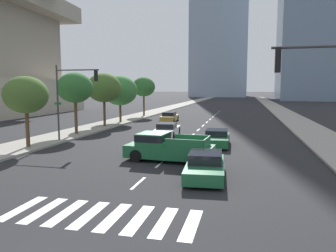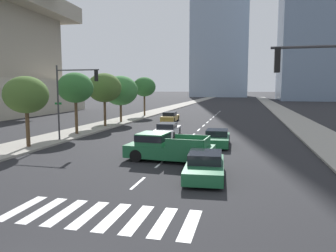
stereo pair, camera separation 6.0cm
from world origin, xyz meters
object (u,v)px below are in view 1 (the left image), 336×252
street_tree_third (104,88)px  street_tree_fifth (144,87)px  sedan_green_1 (205,166)px  sedan_white_0 (167,130)px  sedan_green_2 (217,138)px  sedan_gold_3 (170,117)px  street_tree_nearest (26,95)px  street_tree_second (75,88)px  traffic_signal_far (72,90)px  pickup_truck (165,147)px  street_tree_fourth (120,91)px

street_tree_third → street_tree_fifth: size_ratio=0.99×
street_tree_fifth → sedan_green_1: bearing=-67.5°
sedan_white_0 → sedan_green_2: bearing=-132.0°
sedan_green_2 → street_tree_fifth: street_tree_fifth is taller
sedan_green_2 → sedan_gold_3: 18.46m
sedan_white_0 → sedan_gold_3: (-2.74, 12.76, 0.03)m
street_tree_nearest → street_tree_second: 7.01m
sedan_white_0 → sedan_gold_3: bearing=9.9°
sedan_gold_3 → traffic_signal_far: 18.61m
pickup_truck → street_tree_nearest: street_tree_nearest is taller
pickup_truck → traffic_signal_far: size_ratio=0.89×
street_tree_third → street_tree_fifth: (0.00, 14.65, 0.16)m
sedan_green_2 → sedan_gold_3: sedan_gold_3 is taller
sedan_white_0 → street_tree_fourth: size_ratio=0.83×
street_tree_second → street_tree_third: 6.34m
street_tree_nearest → sedan_green_2: bearing=18.3°
pickup_truck → street_tree_fourth: (-10.70, 19.58, 3.28)m
street_tree_nearest → street_tree_fourth: street_tree_fourth is taller
pickup_truck → sedan_green_1: (2.81, -3.16, -0.24)m
sedan_white_0 → street_tree_fifth: size_ratio=0.81×
sedan_green_1 → sedan_gold_3: sedan_gold_3 is taller
traffic_signal_far → street_tree_third: bearing=99.9°
sedan_green_1 → street_tree_fifth: size_ratio=0.78×
sedan_green_2 → street_tree_fifth: 27.37m
traffic_signal_far → street_tree_fifth: bearing=94.0°
sedan_white_0 → street_tree_third: street_tree_third is taller
sedan_gold_3 → sedan_green_2: bearing=-157.8°
pickup_truck → sedan_gold_3: (-5.01, 22.69, -0.22)m
pickup_truck → street_tree_fourth: 22.56m
sedan_green_1 → sedan_gold_3: bearing=-167.3°
sedan_green_1 → traffic_signal_far: traffic_signal_far is taller
sedan_green_2 → sedan_green_1: bearing=-0.5°
pickup_truck → street_tree_third: 18.62m
traffic_signal_far → street_tree_third: size_ratio=1.03×
traffic_signal_far → street_tree_fifth: (-1.73, 24.56, 0.32)m
street_tree_third → pickup_truck: bearing=-54.1°
street_tree_fourth → street_tree_fifth: bearing=90.0°
sedan_gold_3 → street_tree_nearest: street_tree_nearest is taller
street_tree_nearest → street_tree_fourth: (0.00, 18.11, 0.18)m
street_tree_nearest → street_tree_third: size_ratio=0.87×
sedan_gold_3 → street_tree_fourth: (-5.69, -3.11, 3.50)m
sedan_green_2 → street_tree_second: bearing=-102.8°
sedan_green_2 → sedan_gold_3: bearing=-157.4°
street_tree_nearest → street_tree_fifth: bearing=90.0°
pickup_truck → sedan_green_2: bearing=-109.9°
sedan_white_0 → street_tree_nearest: bearing=132.9°
traffic_signal_far → street_tree_second: traffic_signal_far is taller
pickup_truck → sedan_gold_3: size_ratio=1.16×
street_tree_fourth → street_tree_second: bearing=-90.0°
sedan_green_2 → street_tree_nearest: size_ratio=0.87×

